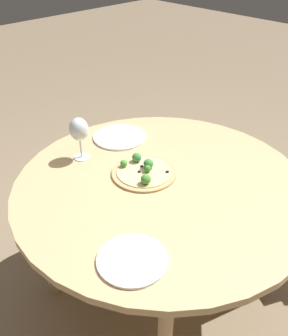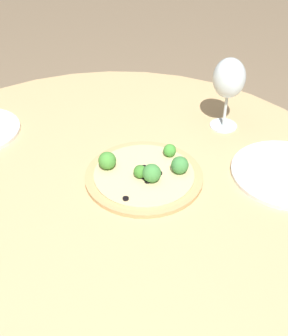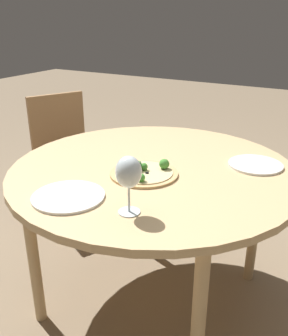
{
  "view_description": "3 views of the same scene",
  "coord_description": "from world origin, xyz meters",
  "px_view_note": "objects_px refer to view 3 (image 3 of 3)",
  "views": [
    {
      "loc": [
        -0.94,
        -0.85,
        1.63
      ],
      "look_at": [
        -0.01,
        0.1,
        0.74
      ],
      "focal_mm": 40.0,
      "sensor_mm": 36.0,
      "label": 1
    },
    {
      "loc": [
        0.77,
        -0.28,
        1.4
      ],
      "look_at": [
        -0.01,
        0.1,
        0.74
      ],
      "focal_mm": 50.0,
      "sensor_mm": 36.0,
      "label": 2
    },
    {
      "loc": [
        -0.7,
        1.32,
        1.32
      ],
      "look_at": [
        -0.01,
        0.1,
        0.74
      ],
      "focal_mm": 40.0,
      "sensor_mm": 36.0,
      "label": 3
    }
  ],
  "objects_px": {
    "pizza": "(144,172)",
    "wine_glass": "(129,173)",
    "plate_near": "(68,196)",
    "chair": "(66,153)",
    "plate_far": "(255,165)"
  },
  "relations": [
    {
      "from": "pizza",
      "to": "wine_glass",
      "type": "distance_m",
      "value": 0.34
    },
    {
      "from": "pizza",
      "to": "plate_near",
      "type": "relative_size",
      "value": 1.06
    },
    {
      "from": "pizza",
      "to": "plate_near",
      "type": "height_order",
      "value": "pizza"
    },
    {
      "from": "chair",
      "to": "plate_near",
      "type": "xyz_separation_m",
      "value": [
        -0.79,
        0.88,
        0.26
      ]
    },
    {
      "from": "chair",
      "to": "plate_far",
      "type": "height_order",
      "value": "chair"
    },
    {
      "from": "wine_glass",
      "to": "plate_far",
      "type": "height_order",
      "value": "wine_glass"
    },
    {
      "from": "pizza",
      "to": "wine_glass",
      "type": "xyz_separation_m",
      "value": [
        -0.11,
        0.29,
        0.13
      ]
    },
    {
      "from": "plate_near",
      "to": "plate_far",
      "type": "relative_size",
      "value": 1.13
    },
    {
      "from": "chair",
      "to": "wine_glass",
      "type": "xyz_separation_m",
      "value": [
        -1.03,
        0.87,
        0.4
      ]
    },
    {
      "from": "pizza",
      "to": "chair",
      "type": "bearing_deg",
      "value": -31.94
    },
    {
      "from": "chair",
      "to": "pizza",
      "type": "xyz_separation_m",
      "value": [
        -0.92,
        0.58,
        0.27
      ]
    },
    {
      "from": "chair",
      "to": "plate_near",
      "type": "height_order",
      "value": "chair"
    },
    {
      "from": "pizza",
      "to": "plate_near",
      "type": "bearing_deg",
      "value": 66.26
    },
    {
      "from": "wine_glass",
      "to": "plate_near",
      "type": "relative_size",
      "value": 0.76
    },
    {
      "from": "plate_far",
      "to": "plate_near",
      "type": "bearing_deg",
      "value": 51.31
    }
  ]
}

